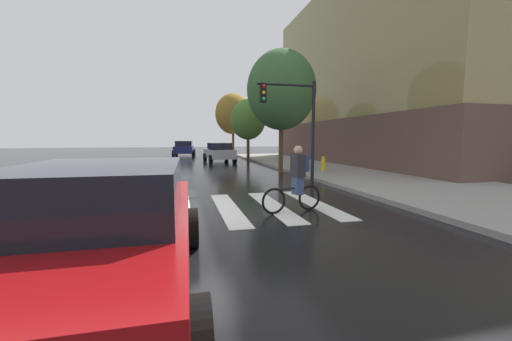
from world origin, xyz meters
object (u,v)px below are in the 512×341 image
(traffic_light_near, at_px, (295,114))
(cyclist, at_px, (297,179))
(street_tree_far, at_px, (233,114))
(sedan_mid, at_px, (219,152))
(sedan_far, at_px, (184,148))
(street_tree_near, at_px, (281,90))
(sedan_near, at_px, (105,231))
(fire_hydrant, at_px, (323,164))
(street_tree_mid, at_px, (248,120))

(traffic_light_near, bearing_deg, cyclist, -110.54)
(cyclist, height_order, street_tree_far, street_tree_far)
(sedan_mid, relative_size, cyclist, 2.67)
(sedan_mid, distance_m, cyclist, 16.78)
(sedan_far, distance_m, street_tree_near, 18.30)
(sedan_far, relative_size, cyclist, 2.84)
(sedan_far, bearing_deg, sedan_near, -92.33)
(sedan_near, distance_m, fire_hydrant, 13.62)
(sedan_far, distance_m, traffic_light_near, 21.72)
(sedan_near, xyz_separation_m, traffic_light_near, (5.37, 7.89, 2.04))
(sedan_near, relative_size, sedan_mid, 1.02)
(fire_hydrant, xyz_separation_m, street_tree_far, (-1.95, 16.95, 3.92))
(sedan_mid, height_order, street_tree_mid, street_tree_mid)
(sedan_mid, bearing_deg, street_tree_mid, -1.76)
(traffic_light_near, bearing_deg, sedan_far, 101.15)
(street_tree_mid, bearing_deg, street_tree_near, -90.05)
(sedan_far, relative_size, street_tree_near, 0.73)
(sedan_near, distance_m, traffic_light_near, 9.76)
(sedan_mid, distance_m, fire_hydrant, 10.30)
(street_tree_near, bearing_deg, sedan_far, 106.07)
(sedan_mid, xyz_separation_m, traffic_light_near, (1.56, -12.30, 2.08))
(sedan_mid, bearing_deg, sedan_near, -100.67)
(fire_hydrant, height_order, street_tree_far, street_tree_far)
(cyclist, bearing_deg, street_tree_mid, 81.59)
(sedan_near, distance_m, sedan_mid, 20.54)
(traffic_light_near, distance_m, street_tree_near, 4.35)
(sedan_far, bearing_deg, sedan_mid, -73.64)
(street_tree_near, bearing_deg, sedan_near, -117.40)
(sedan_near, height_order, sedan_far, sedan_far)
(sedan_near, xyz_separation_m, street_tree_near, (6.15, 11.87, 3.62))
(sedan_far, bearing_deg, fire_hydrant, -68.96)
(sedan_mid, relative_size, street_tree_near, 0.69)
(sedan_far, bearing_deg, street_tree_mid, -61.06)
(traffic_light_near, xyz_separation_m, street_tree_mid, (0.79, 12.22, 0.52))
(cyclist, xyz_separation_m, traffic_light_near, (1.68, 4.48, 2.02))
(street_tree_mid, xyz_separation_m, street_tree_far, (0.09, 7.71, 1.07))
(cyclist, height_order, fire_hydrant, cyclist)
(street_tree_near, bearing_deg, fire_hydrant, -25.98)
(street_tree_mid, bearing_deg, fire_hydrant, -77.54)
(sedan_mid, distance_m, sedan_far, 9.30)
(sedan_far, height_order, traffic_light_near, traffic_light_near)
(sedan_near, height_order, street_tree_near, street_tree_near)
(cyclist, distance_m, street_tree_near, 9.52)
(fire_hydrant, bearing_deg, sedan_far, 111.04)
(sedan_near, distance_m, cyclist, 5.03)
(cyclist, xyz_separation_m, fire_hydrant, (4.51, 7.46, -0.31))
(street_tree_near, bearing_deg, traffic_light_near, -101.16)
(traffic_light_near, relative_size, street_tree_mid, 0.84)
(sedan_far, distance_m, street_tree_mid, 10.59)
(traffic_light_near, bearing_deg, street_tree_mid, 86.29)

